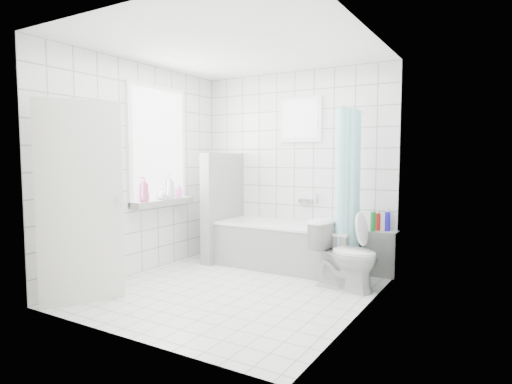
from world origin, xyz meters
The scene contains 19 objects.
ground centered at (0.00, 0.00, 0.00)m, with size 3.00×3.00×0.00m, color white.
ceiling centered at (0.00, 0.00, 2.60)m, with size 3.00×3.00×0.00m, color white.
wall_back centered at (0.00, 1.50, 1.30)m, with size 2.80×0.02×2.60m, color white.
wall_front centered at (0.00, -1.50, 1.30)m, with size 2.80×0.02×2.60m, color white.
wall_left centered at (-1.40, 0.00, 1.30)m, with size 0.02×3.00×2.60m, color white.
wall_right centered at (1.40, 0.00, 1.30)m, with size 0.02×3.00×2.60m, color white.
window_left centered at (-1.35, 0.30, 1.60)m, with size 0.01×0.90×1.40m, color white.
window_back centered at (0.10, 1.46, 1.95)m, with size 0.50×0.01×0.50m, color white.
window_sill centered at (-1.31, 0.30, 0.86)m, with size 0.18×1.02×0.08m, color white.
door centered at (-1.04, -1.14, 1.00)m, with size 0.04×0.80×2.00m, color silver.
bathtub centered at (0.09, 1.12, 0.29)m, with size 1.85×0.77×0.58m.
partition_wall centered at (-0.90, 1.07, 0.75)m, with size 0.15×0.85×1.50m, color white.
tiled_ledge centered at (1.23, 1.38, 0.28)m, with size 0.40×0.24×0.55m, color white.
toilet centered at (1.03, 0.65, 0.38)m, with size 0.42×0.74×0.75m, color white.
curtain_rod centered at (0.95, 1.10, 2.00)m, with size 0.02×0.02×0.80m, color silver.
shower_curtain centered at (0.95, 0.97, 1.10)m, with size 0.14×0.48×1.78m, color #51F0EC, non-canonical shape.
tub_faucet centered at (0.19, 1.46, 0.85)m, with size 0.18×0.06×0.06m, color silver.
sill_bottles centered at (-1.30, 0.28, 1.04)m, with size 0.18×0.78×0.33m.
ledge_bottles centered at (1.21, 1.37, 0.66)m, with size 0.21×0.17×0.24m.
Camera 1 is at (2.54, -3.83, 1.45)m, focal length 30.00 mm.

